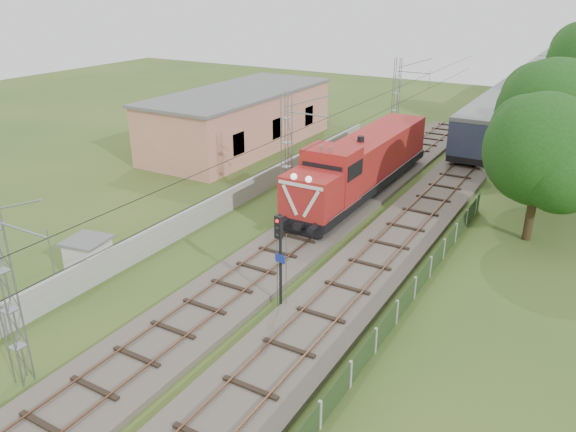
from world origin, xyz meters
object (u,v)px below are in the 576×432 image
Objects in this scene: signal_post at (279,246)px; relay_hut at (89,257)px; coach_rake at (534,79)px; locomotive at (362,164)px.

signal_post reaches higher than relay_hut.
coach_rake is 14.54× the size of signal_post.
signal_post reaches higher than coach_rake.
signal_post is at bearing -79.89° from locomotive.
relay_hut is at bearing -112.01° from locomotive.
signal_post is 10.75m from relay_hut.
relay_hut is (-7.40, -18.30, -1.32)m from locomotive.
locomotive is 16.44m from signal_post.
coach_rake is at bearing 78.84° from relay_hut.
locomotive is 44.85m from coach_rake.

